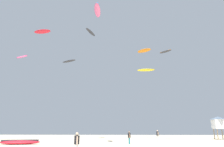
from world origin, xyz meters
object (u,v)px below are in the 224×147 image
at_px(person_foreground, 77,142).
at_px(kite_aloft_5, 165,52).
at_px(lifeguard_tower, 219,122).
at_px(kite_aloft_0, 69,61).
at_px(kite_aloft_1, 144,51).
at_px(kite_aloft_4, 22,57).
at_px(kite_aloft_2, 42,31).
at_px(person_right, 129,137).
at_px(kite_aloft_6, 146,70).
at_px(person_midground, 158,135).
at_px(kite_grounded_near, 20,142).
at_px(kite_aloft_3, 97,11).
at_px(kite_aloft_7, 91,32).

bearing_deg(person_foreground, kite_aloft_5, 42.76).
distance_m(lifeguard_tower, kite_aloft_0, 33.69).
relative_size(kite_aloft_1, kite_aloft_4, 1.05).
bearing_deg(kite_aloft_2, lifeguard_tower, 1.69).
relative_size(lifeguard_tower, kite_aloft_5, 1.91).
relative_size(lifeguard_tower, kite_aloft_4, 1.17).
bearing_deg(person_foreground, kite_aloft_4, 106.36).
height_order(person_right, lifeguard_tower, lifeguard_tower).
distance_m(kite_aloft_1, kite_aloft_6, 12.03).
relative_size(person_midground, kite_grounded_near, 0.34).
bearing_deg(person_right, kite_aloft_2, 135.16).
distance_m(kite_grounded_near, kite_aloft_3, 20.26).
xyz_separation_m(kite_aloft_0, kite_aloft_4, (-10.08, -2.57, 0.34)).
height_order(person_midground, kite_aloft_0, kite_aloft_0).
relative_size(person_midground, kite_aloft_2, 0.44).
relative_size(person_foreground, kite_aloft_5, 0.75).
bearing_deg(kite_aloft_7, kite_aloft_3, -76.50).
xyz_separation_m(person_midground, kite_aloft_7, (-11.79, 3.56, 19.83)).
height_order(person_midground, kite_aloft_2, kite_aloft_2).
relative_size(kite_aloft_2, kite_aloft_6, 1.08).
relative_size(person_midground, kite_aloft_5, 0.78).
relative_size(kite_grounded_near, kite_aloft_1, 1.33).
height_order(lifeguard_tower, kite_aloft_3, kite_aloft_3).
bearing_deg(kite_aloft_6, lifeguard_tower, -1.05).
height_order(person_foreground, kite_aloft_2, kite_aloft_2).
height_order(kite_aloft_3, kite_aloft_4, kite_aloft_3).
distance_m(person_midground, kite_aloft_1, 25.61).
distance_m(person_right, kite_aloft_6, 18.50).
height_order(person_right, kite_aloft_5, kite_aloft_5).
bearing_deg(kite_aloft_1, kite_aloft_4, -165.26).
xyz_separation_m(kite_aloft_0, kite_aloft_2, (-4.62, -5.61, 4.91)).
xyz_separation_m(person_midground, person_right, (-4.67, -6.47, -0.07)).
distance_m(kite_aloft_1, kite_aloft_3, 26.04).
distance_m(kite_aloft_6, kite_aloft_7, 13.63).
height_order(kite_grounded_near, kite_aloft_4, kite_aloft_4).
height_order(person_midground, person_right, person_midground).
relative_size(kite_aloft_1, kite_aloft_5, 1.72).
xyz_separation_m(kite_grounded_near, lifeguard_tower, (30.74, 14.27, 2.78)).
bearing_deg(kite_aloft_2, kite_aloft_6, 3.33).
bearing_deg(kite_aloft_1, kite_aloft_0, -165.00).
xyz_separation_m(person_right, kite_aloft_5, (7.03, 7.52, 14.47)).
bearing_deg(kite_aloft_2, person_right, -33.23).
distance_m(person_right, kite_grounded_near, 13.80).
distance_m(person_foreground, lifeguard_tower, 33.17).
xyz_separation_m(kite_aloft_3, kite_aloft_5, (11.24, 9.64, -2.77)).
distance_m(person_midground, kite_aloft_6, 14.11).
distance_m(lifeguard_tower, kite_aloft_7, 30.11).
height_order(kite_aloft_3, kite_aloft_7, kite_aloft_7).
xyz_separation_m(kite_grounded_near, kite_aloft_1, (18.50, 23.67, 20.99)).
bearing_deg(person_right, lifeguard_tower, 25.12).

